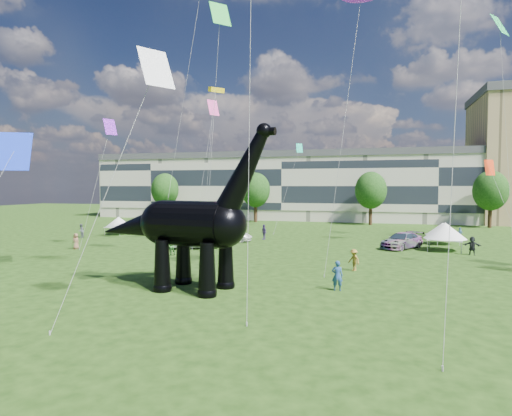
# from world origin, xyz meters

# --- Properties ---
(ground) EXTENTS (220.00, 220.00, 0.00)m
(ground) POSITION_xyz_m (0.00, 0.00, 0.00)
(ground) COLOR #16330C
(ground) RESTS_ON ground
(terrace_row) EXTENTS (78.00, 11.00, 12.00)m
(terrace_row) POSITION_xyz_m (-8.00, 62.00, 6.00)
(terrace_row) COLOR beige
(terrace_row) RESTS_ON ground
(tree_far_left) EXTENTS (5.20, 5.20, 9.44)m
(tree_far_left) POSITION_xyz_m (-30.00, 53.00, 6.29)
(tree_far_left) COLOR #382314
(tree_far_left) RESTS_ON ground
(tree_mid_left) EXTENTS (5.20, 5.20, 9.44)m
(tree_mid_left) POSITION_xyz_m (-12.00, 53.00, 6.29)
(tree_mid_left) COLOR #382314
(tree_mid_left) RESTS_ON ground
(tree_mid_right) EXTENTS (5.20, 5.20, 9.44)m
(tree_mid_right) POSITION_xyz_m (8.00, 53.00, 6.29)
(tree_mid_right) COLOR #382314
(tree_mid_right) RESTS_ON ground
(tree_far_right) EXTENTS (5.20, 5.20, 9.44)m
(tree_far_right) POSITION_xyz_m (26.00, 53.00, 6.29)
(tree_far_right) COLOR #382314
(tree_far_right) RESTS_ON ground
(dinosaur_sculpture) EXTENTS (13.00, 4.15, 10.58)m
(dinosaur_sculpture) POSITION_xyz_m (-2.66, 3.93, 3.99)
(dinosaur_sculpture) COLOR black
(dinosaur_sculpture) RESTS_ON ground
(car_silver) EXTENTS (3.15, 4.65, 1.47)m
(car_silver) POSITION_xyz_m (-13.20, 24.55, 0.73)
(car_silver) COLOR silver
(car_silver) RESTS_ON ground
(car_grey) EXTENTS (5.01, 3.67, 1.57)m
(car_grey) POSITION_xyz_m (-9.22, 20.11, 0.79)
(car_grey) COLOR slate
(car_grey) RESTS_ON ground
(car_white) EXTENTS (5.40, 2.99, 1.43)m
(car_white) POSITION_xyz_m (-7.58, 26.55, 0.72)
(car_white) COLOR white
(car_white) RESTS_ON ground
(car_dark) EXTENTS (5.07, 6.04, 1.66)m
(car_dark) POSITION_xyz_m (11.55, 26.07, 0.83)
(car_dark) COLOR #595960
(car_dark) RESTS_ON ground
(gazebo_near) EXTENTS (4.73, 4.73, 2.85)m
(gazebo_near) POSITION_xyz_m (15.63, 25.60, 2.00)
(gazebo_near) COLOR white
(gazebo_near) RESTS_ON ground
(gazebo_far) EXTENTS (4.48, 4.48, 2.41)m
(gazebo_far) POSITION_xyz_m (16.12, 30.79, 1.69)
(gazebo_far) COLOR white
(gazebo_far) RESTS_ON ground
(gazebo_left) EXTENTS (3.88, 3.88, 2.40)m
(gazebo_left) POSITION_xyz_m (-24.46, 29.30, 1.68)
(gazebo_left) COLOR white
(gazebo_left) RESTS_ON ground
(visitors) EXTENTS (46.15, 27.97, 1.90)m
(visitors) POSITION_xyz_m (-1.07, 20.06, 0.87)
(visitors) COLOR #336F2C
(visitors) RESTS_ON ground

